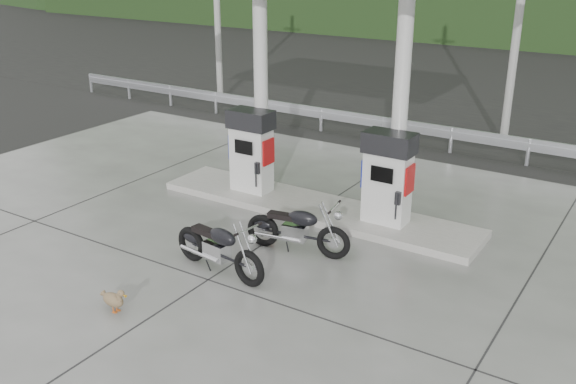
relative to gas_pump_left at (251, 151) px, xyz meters
The scene contains 12 objects.
ground 3.16m from the gas_pump_left, 57.38° to the right, with size 160.00×160.00×0.00m, color black.
forecourt_apron 3.15m from the gas_pump_left, 57.38° to the right, with size 18.00×14.00×0.02m, color #63635E.
pump_island 1.87m from the gas_pump_left, ahead, with size 7.00×1.40×0.15m, color gray.
gas_pump_left is the anchor object (origin of this frame).
gas_pump_right 3.20m from the gas_pump_left, ahead, with size 0.95×0.55×1.80m, color silver, non-canonical shape.
canopy_column_left 1.65m from the gas_pump_left, 90.00° to the left, with size 0.30×0.30×5.00m, color white.
canopy_column_right 3.60m from the gas_pump_left, ahead, with size 0.30×0.30×5.00m, color white.
guardrail 5.74m from the gas_pump_left, 73.78° to the left, with size 26.00×0.16×1.42m, color #AEAFB6, non-canonical shape.
road 9.20m from the gas_pump_left, 79.92° to the left, with size 60.00×7.00×0.01m, color black.
motorcycle_left 3.60m from the gas_pump_left, 63.38° to the right, with size 1.90×0.60×0.90m, color black, non-canonical shape.
motorcycle_right 2.98m from the gas_pump_left, 38.15° to the right, with size 1.86×0.59×0.88m, color black, non-canonical shape.
duck 5.18m from the gas_pump_left, 78.76° to the right, with size 0.49×0.14×0.36m, color brown, non-canonical shape.
Camera 1 is at (6.19, -8.22, 5.24)m, focal length 40.00 mm.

